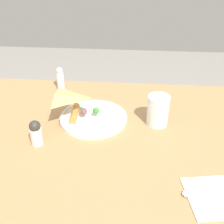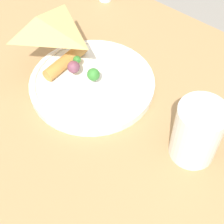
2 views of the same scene
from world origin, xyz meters
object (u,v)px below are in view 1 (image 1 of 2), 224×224
at_px(pepper_shaker, 36,133).
at_px(dining_table, 98,161).
at_px(plate_pizza, 93,117).
at_px(salt_shaker, 60,78).
at_px(milk_glass, 158,112).

bearing_deg(pepper_shaker, dining_table, -161.34).
bearing_deg(plate_pizza, dining_table, 106.88).
bearing_deg(salt_shaker, milk_glass, 149.06).
xyz_separation_m(plate_pizza, pepper_shaker, (0.15, 0.15, 0.03)).
bearing_deg(plate_pizza, salt_shaker, -54.15).
height_order(plate_pizza, milk_glass, milk_glass).
bearing_deg(pepper_shaker, plate_pizza, -135.74).
bearing_deg(milk_glass, plate_pizza, -0.46).
xyz_separation_m(dining_table, milk_glass, (-0.20, -0.09, 0.16)).
distance_m(milk_glass, pepper_shaker, 0.40).
height_order(dining_table, salt_shaker, salt_shaker).
bearing_deg(dining_table, milk_glass, -156.50).
bearing_deg(pepper_shaker, milk_glass, -158.76).
distance_m(dining_table, milk_glass, 0.27).
xyz_separation_m(milk_glass, pepper_shaker, (0.38, 0.15, -0.01)).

